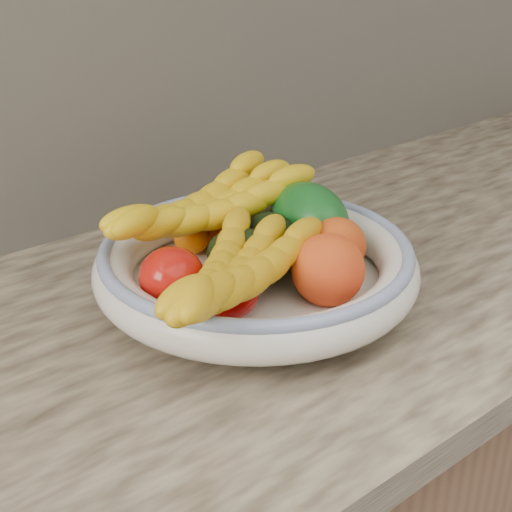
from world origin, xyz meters
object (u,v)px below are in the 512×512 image
object	(u,v)px
green_mango	(309,218)
banana_bunch_front	(235,279)
fruit_bowl	(256,265)
banana_bunch_back	(207,214)

from	to	relation	value
green_mango	banana_bunch_front	xyz separation A→B (m)	(-0.18, -0.08, 0.01)
fruit_bowl	green_mango	xyz separation A→B (m)	(0.10, 0.02, 0.03)
banana_bunch_back	green_mango	bearing A→B (deg)	-40.76
fruit_bowl	green_mango	size ratio (longest dim) A/B	3.08
banana_bunch_back	banana_bunch_front	distance (m)	0.17
fruit_bowl	green_mango	distance (m)	0.11
fruit_bowl	green_mango	world-z (taller)	green_mango
green_mango	banana_bunch_back	world-z (taller)	banana_bunch_back
green_mango	banana_bunch_front	distance (m)	0.20
fruit_bowl	banana_bunch_back	distance (m)	0.10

